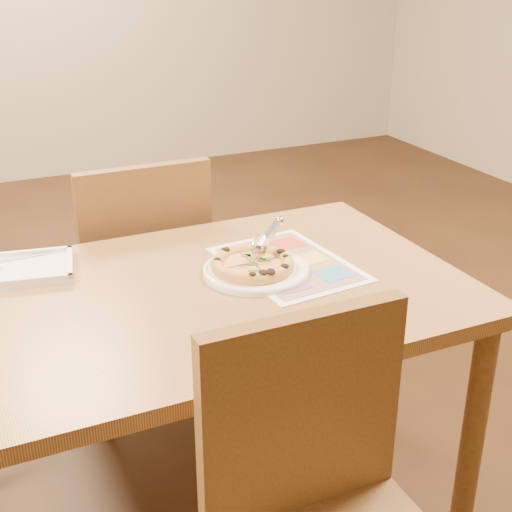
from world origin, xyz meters
name	(u,v)px	position (x,y,z in m)	size (l,w,h in m)	color
room	(197,25)	(0.00, 0.00, 1.35)	(7.00, 7.00, 7.00)	#311E0D
dining_table	(206,320)	(0.00, 0.00, 0.63)	(1.30, 0.85, 0.72)	#A37341
chair_near	(324,493)	(0.00, -0.60, 0.57)	(0.42, 0.42, 0.47)	brown
chair_far	(141,257)	(0.00, 0.60, 0.57)	(0.42, 0.42, 0.47)	brown
plate	(256,271)	(0.15, 0.03, 0.73)	(0.28, 0.28, 0.01)	white
pizza	(252,264)	(0.14, 0.04, 0.75)	(0.22, 0.22, 0.03)	gold
pizza_cutter	(266,239)	(0.19, 0.06, 0.80)	(0.13, 0.09, 0.09)	silver
appetizer_tray	(15,271)	(-0.42, 0.29, 0.73)	(0.31, 0.24, 0.05)	silver
menu	(288,264)	(0.25, 0.05, 0.72)	(0.29, 0.41, 0.01)	white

